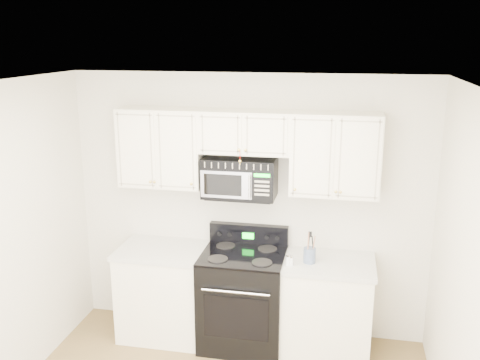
# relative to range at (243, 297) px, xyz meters

# --- Properties ---
(room) EXTENTS (3.51, 3.51, 2.61)m
(room) POSITION_rel_range_xyz_m (-0.01, -1.42, 0.82)
(room) COLOR brown
(room) RESTS_ON ground
(base_cabinet_left) EXTENTS (0.86, 0.65, 0.92)m
(base_cabinet_left) POSITION_rel_range_xyz_m (-0.81, 0.02, -0.06)
(base_cabinet_left) COLOR white
(base_cabinet_left) RESTS_ON ground
(base_cabinet_right) EXTENTS (0.86, 0.65, 0.92)m
(base_cabinet_right) POSITION_rel_range_xyz_m (0.79, 0.02, -0.06)
(base_cabinet_right) COLOR white
(base_cabinet_right) RESTS_ON ground
(range) EXTENTS (0.79, 0.71, 1.13)m
(range) POSITION_rel_range_xyz_m (0.00, 0.00, 0.00)
(range) COLOR black
(range) RESTS_ON ground
(upper_cabinets) EXTENTS (2.44, 0.37, 0.75)m
(upper_cabinets) POSITION_rel_range_xyz_m (-0.01, 0.17, 1.45)
(upper_cabinets) COLOR white
(upper_cabinets) RESTS_ON ground
(microwave) EXTENTS (0.69, 0.39, 0.38)m
(microwave) POSITION_rel_range_xyz_m (-0.07, 0.15, 1.16)
(microwave) COLOR black
(microwave) RESTS_ON ground
(utensil_crock) EXTENTS (0.11, 0.11, 0.30)m
(utensil_crock) POSITION_rel_range_xyz_m (0.62, -0.04, 0.51)
(utensil_crock) COLOR slate
(utensil_crock) RESTS_ON base_cabinet_right
(shaker_salt) EXTENTS (0.04, 0.04, 0.10)m
(shaker_salt) POSITION_rel_range_xyz_m (0.44, -0.14, 0.49)
(shaker_salt) COLOR white
(shaker_salt) RESTS_ON base_cabinet_right
(shaker_pepper) EXTENTS (0.04, 0.04, 0.09)m
(shaker_pepper) POSITION_rel_range_xyz_m (0.47, -0.14, 0.48)
(shaker_pepper) COLOR white
(shaker_pepper) RESTS_ON base_cabinet_right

